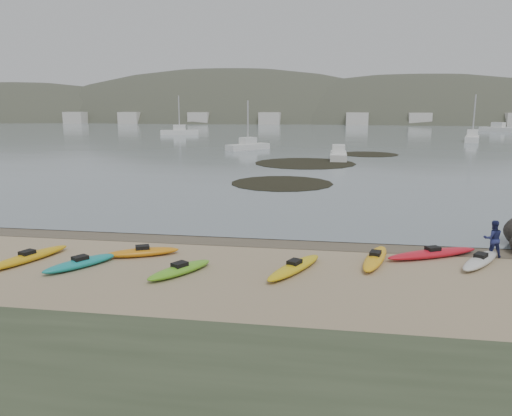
# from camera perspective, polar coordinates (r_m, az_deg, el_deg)

# --- Properties ---
(ground) EXTENTS (600.00, 600.00, 0.00)m
(ground) POSITION_cam_1_polar(r_m,az_deg,el_deg) (23.52, 0.00, -3.58)
(ground) COLOR tan
(ground) RESTS_ON ground
(wet_sand) EXTENTS (60.00, 60.00, 0.00)m
(wet_sand) POSITION_cam_1_polar(r_m,az_deg,el_deg) (23.23, -0.12, -3.76)
(wet_sand) COLOR brown
(wet_sand) RESTS_ON ground
(water) EXTENTS (1200.00, 1200.00, 0.00)m
(water) POSITION_cam_1_polar(r_m,az_deg,el_deg) (322.48, 8.72, 10.38)
(water) COLOR slate
(water) RESTS_ON ground
(kayaks) EXTENTS (22.43, 8.60, 0.34)m
(kayaks) POSITION_cam_1_polar(r_m,az_deg,el_deg) (19.74, -3.30, -6.08)
(kayaks) COLOR teal
(kayaks) RESTS_ON ground
(person_east) EXTENTS (0.78, 0.62, 1.56)m
(person_east) POSITION_cam_1_polar(r_m,az_deg,el_deg) (22.83, 25.45, -3.19)
(person_east) COLOR navy
(person_east) RESTS_ON ground
(kelp_mats) EXTENTS (16.60, 33.98, 0.04)m
(kelp_mats) POSITION_cam_1_polar(r_m,az_deg,el_deg) (53.13, 7.10, 4.89)
(kelp_mats) COLOR black
(kelp_mats) RESTS_ON water
(moored_boats) EXTENTS (80.24, 78.26, 1.19)m
(moored_boats) POSITION_cam_1_polar(r_m,az_deg,el_deg) (98.80, 12.80, 8.06)
(moored_boats) COLOR silver
(moored_boats) RESTS_ON ground
(far_hills) EXTENTS (550.00, 135.00, 80.00)m
(far_hills) POSITION_cam_1_polar(r_m,az_deg,el_deg) (220.41, 18.59, 5.25)
(far_hills) COLOR #384235
(far_hills) RESTS_ON ground
(far_town) EXTENTS (199.00, 5.00, 4.00)m
(far_town) POSITION_cam_1_polar(r_m,az_deg,el_deg) (167.47, 10.18, 10.00)
(far_town) COLOR beige
(far_town) RESTS_ON ground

